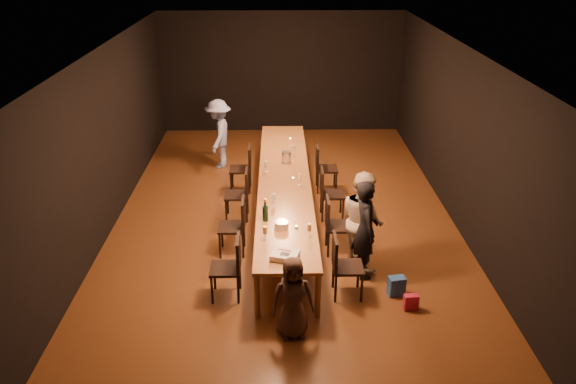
{
  "coord_description": "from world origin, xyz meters",
  "views": [
    {
      "loc": [
        -0.11,
        -9.02,
        4.65
      ],
      "look_at": [
        0.04,
        -1.08,
        1.0
      ],
      "focal_mm": 35.0,
      "sensor_mm": 36.0,
      "label": 1
    }
  ],
  "objects_px": {
    "woman_tan": "(362,219)",
    "ice_bucket": "(286,157)",
    "birthday_cake": "(285,256)",
    "child": "(293,298)",
    "table": "(284,182)",
    "chair_right_1": "(339,226)",
    "champagne_bottle": "(265,210)",
    "chair_left_0": "(225,268)",
    "chair_left_1": "(232,226)",
    "woman_birthday": "(365,229)",
    "plate_stack": "(281,225)",
    "chair_left_2": "(236,194)",
    "chair_left_3": "(240,169)",
    "chair_right_2": "(332,194)",
    "man_blue": "(219,134)",
    "chair_right_0": "(348,266)",
    "chair_right_3": "(327,168)"
  },
  "relations": [
    {
      "from": "chair_left_2",
      "to": "chair_left_3",
      "type": "relative_size",
      "value": 1.0
    },
    {
      "from": "woman_tan",
      "to": "chair_right_1",
      "type": "bearing_deg",
      "value": 19.69
    },
    {
      "from": "table",
      "to": "chair_left_1",
      "type": "xyz_separation_m",
      "value": [
        -0.85,
        -1.2,
        -0.24
      ]
    },
    {
      "from": "birthday_cake",
      "to": "ice_bucket",
      "type": "xyz_separation_m",
      "value": [
        0.08,
        3.46,
        0.06
      ]
    },
    {
      "from": "chair_right_1",
      "to": "chair_right_3",
      "type": "bearing_deg",
      "value": 180.0
    },
    {
      "from": "chair_left_2",
      "to": "chair_right_3",
      "type": "bearing_deg",
      "value": -54.78
    },
    {
      "from": "chair_left_1",
      "to": "chair_right_2",
      "type": "bearing_deg",
      "value": -54.78
    },
    {
      "from": "chair_left_2",
      "to": "woman_birthday",
      "type": "relative_size",
      "value": 0.61
    },
    {
      "from": "chair_left_0",
      "to": "champagne_bottle",
      "type": "xyz_separation_m",
      "value": [
        0.55,
        0.84,
        0.47
      ]
    },
    {
      "from": "birthday_cake",
      "to": "ice_bucket",
      "type": "bearing_deg",
      "value": 105.8
    },
    {
      "from": "plate_stack",
      "to": "champagne_bottle",
      "type": "xyz_separation_m",
      "value": [
        -0.24,
        0.26,
        0.12
      ]
    },
    {
      "from": "chair_right_0",
      "to": "child",
      "type": "xyz_separation_m",
      "value": [
        -0.79,
        -0.85,
        0.09
      ]
    },
    {
      "from": "woman_tan",
      "to": "man_blue",
      "type": "height_order",
      "value": "woman_tan"
    },
    {
      "from": "chair_right_1",
      "to": "plate_stack",
      "type": "bearing_deg",
      "value": -56.2
    },
    {
      "from": "chair_left_2",
      "to": "child",
      "type": "relative_size",
      "value": 0.84
    },
    {
      "from": "chair_left_2",
      "to": "birthday_cake",
      "type": "xyz_separation_m",
      "value": [
        0.82,
        -2.63,
        0.33
      ]
    },
    {
      "from": "birthday_cake",
      "to": "child",
      "type": "bearing_deg",
      "value": -64.99
    },
    {
      "from": "woman_tan",
      "to": "ice_bucket",
      "type": "distance_m",
      "value": 2.65
    },
    {
      "from": "plate_stack",
      "to": "chair_left_2",
      "type": "bearing_deg",
      "value": 113.35
    },
    {
      "from": "birthday_cake",
      "to": "chair_left_3",
      "type": "bearing_deg",
      "value": 119.17
    },
    {
      "from": "chair_right_2",
      "to": "birthday_cake",
      "type": "bearing_deg",
      "value": -18.45
    },
    {
      "from": "woman_tan",
      "to": "man_blue",
      "type": "xyz_separation_m",
      "value": [
        -2.53,
        4.06,
        -0.02
      ]
    },
    {
      "from": "table",
      "to": "chair_left_2",
      "type": "xyz_separation_m",
      "value": [
        -0.85,
        0.0,
        -0.24
      ]
    },
    {
      "from": "woman_tan",
      "to": "man_blue",
      "type": "relative_size",
      "value": 1.02
    },
    {
      "from": "chair_left_1",
      "to": "woman_birthday",
      "type": "xyz_separation_m",
      "value": [
        2.0,
        -0.67,
        0.3
      ]
    },
    {
      "from": "woman_birthday",
      "to": "child",
      "type": "height_order",
      "value": "woman_birthday"
    },
    {
      "from": "woman_birthday",
      "to": "birthday_cake",
      "type": "bearing_deg",
      "value": 116.4
    },
    {
      "from": "chair_right_2",
      "to": "table",
      "type": "bearing_deg",
      "value": -90.0
    },
    {
      "from": "man_blue",
      "to": "child",
      "type": "relative_size",
      "value": 1.35
    },
    {
      "from": "chair_right_1",
      "to": "woman_tan",
      "type": "xyz_separation_m",
      "value": [
        0.3,
        -0.38,
        0.3
      ]
    },
    {
      "from": "ice_bucket",
      "to": "champagne_bottle",
      "type": "bearing_deg",
      "value": -98.41
    },
    {
      "from": "champagne_bottle",
      "to": "child",
      "type": "bearing_deg",
      "value": -77.92
    },
    {
      "from": "chair_right_1",
      "to": "champagne_bottle",
      "type": "relative_size",
      "value": 2.57
    },
    {
      "from": "chair_left_1",
      "to": "chair_left_3",
      "type": "relative_size",
      "value": 1.0
    },
    {
      "from": "chair_left_2",
      "to": "woman_tan",
      "type": "bearing_deg",
      "value": -128.27
    },
    {
      "from": "chair_right_2",
      "to": "chair_left_2",
      "type": "height_order",
      "value": "same"
    },
    {
      "from": "chair_right_2",
      "to": "woman_birthday",
      "type": "distance_m",
      "value": 1.92
    },
    {
      "from": "woman_birthday",
      "to": "woman_tan",
      "type": "relative_size",
      "value": 0.99
    },
    {
      "from": "table",
      "to": "woman_tan",
      "type": "distance_m",
      "value": 1.95
    },
    {
      "from": "birthday_cake",
      "to": "plate_stack",
      "type": "bearing_deg",
      "value": 109.76
    },
    {
      "from": "plate_stack",
      "to": "child",
      "type": "bearing_deg",
      "value": -85.04
    },
    {
      "from": "chair_left_3",
      "to": "woman_tan",
      "type": "height_order",
      "value": "woman_tan"
    },
    {
      "from": "man_blue",
      "to": "ice_bucket",
      "type": "xyz_separation_m",
      "value": [
        1.42,
        -1.65,
        0.1
      ]
    },
    {
      "from": "man_blue",
      "to": "plate_stack",
      "type": "height_order",
      "value": "man_blue"
    },
    {
      "from": "chair_left_0",
      "to": "chair_left_1",
      "type": "bearing_deg",
      "value": 0.0
    },
    {
      "from": "chair_left_1",
      "to": "child",
      "type": "distance_m",
      "value": 2.24
    },
    {
      "from": "chair_right_0",
      "to": "chair_right_1",
      "type": "distance_m",
      "value": 1.2
    },
    {
      "from": "chair_right_2",
      "to": "champagne_bottle",
      "type": "bearing_deg",
      "value": -36.57
    },
    {
      "from": "chair_left_3",
      "to": "man_blue",
      "type": "bearing_deg",
      "value": 22.28
    },
    {
      "from": "chair_left_3",
      "to": "champagne_bottle",
      "type": "bearing_deg",
      "value": -168.81
    }
  ]
}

